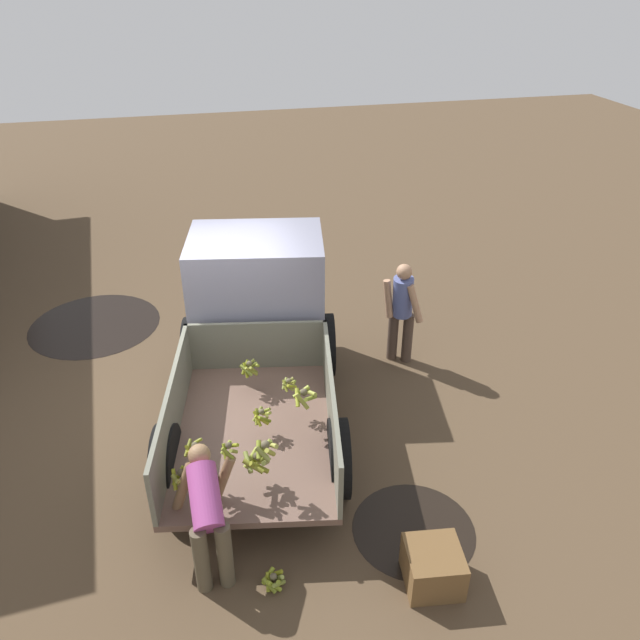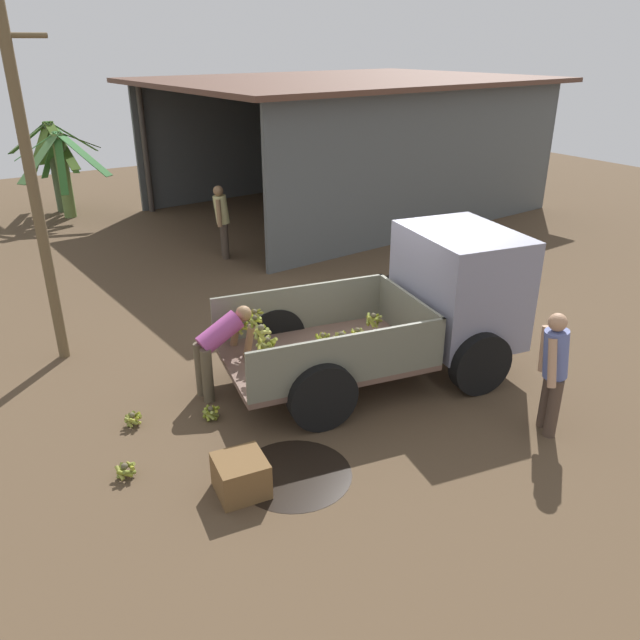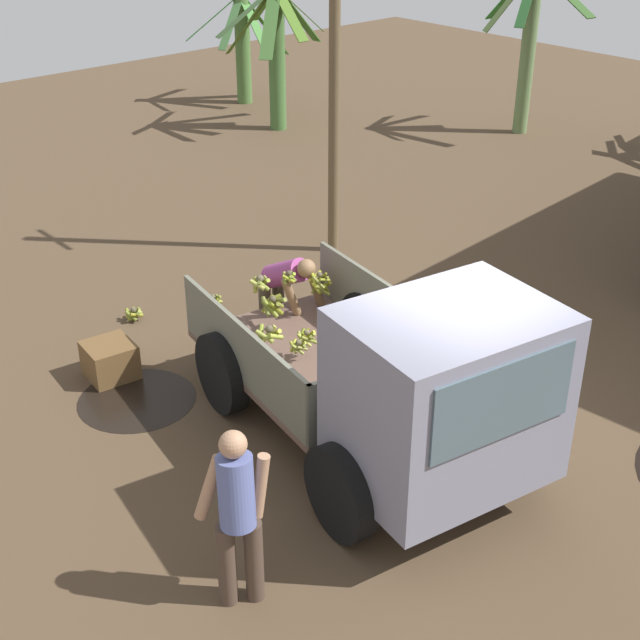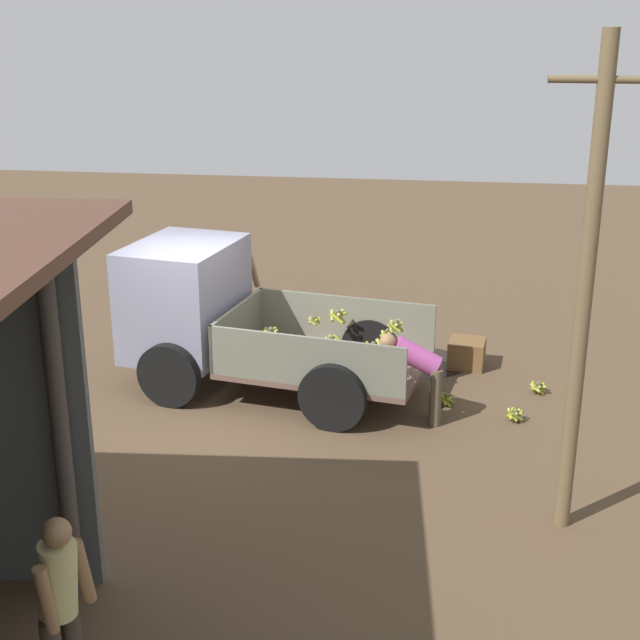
# 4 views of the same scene
# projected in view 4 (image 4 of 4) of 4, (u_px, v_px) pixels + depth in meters

# --- Properties ---
(ground) EXTENTS (36.00, 36.00, 0.00)m
(ground) POSITION_uv_depth(u_px,v_px,m) (213.00, 402.00, 12.43)
(ground) COLOR #4F3D2A
(mud_patch_1) EXTENTS (1.32, 1.32, 0.01)m
(mud_patch_1) POSITION_uv_depth(u_px,v_px,m) (425.00, 362.00, 13.85)
(mud_patch_1) COLOR black
(mud_patch_1) RESTS_ON ground
(cargo_truck) EXTENTS (4.44, 2.67, 2.06)m
(cargo_truck) POSITION_uv_depth(u_px,v_px,m) (213.00, 313.00, 12.79)
(cargo_truck) COLOR brown
(cargo_truck) RESTS_ON ground
(utility_pole) EXTENTS (1.03, 0.16, 5.03)m
(utility_pole) POSITION_uv_depth(u_px,v_px,m) (585.00, 291.00, 8.64)
(utility_pole) COLOR brown
(utility_pole) RESTS_ON ground
(person_foreground_visitor) EXTENTS (0.54, 0.56, 1.62)m
(person_foreground_visitor) POSITION_uv_depth(u_px,v_px,m) (241.00, 283.00, 14.83)
(person_foreground_visitor) COLOR #49382D
(person_foreground_visitor) RESTS_ON ground
(person_worker_loading) EXTENTS (0.84, 0.69, 1.22)m
(person_worker_loading) POSITION_uv_depth(u_px,v_px,m) (417.00, 369.00, 11.63)
(person_worker_loading) COLOR brown
(person_worker_loading) RESTS_ON ground
(person_bystander_near_shed) EXTENTS (0.42, 0.58, 1.64)m
(person_bystander_near_shed) POSITION_uv_depth(u_px,v_px,m) (60.00, 602.00, 6.77)
(person_bystander_near_shed) COLOR #40352B
(person_bystander_near_shed) RESTS_ON ground
(banana_bunch_on_ground_0) EXTENTS (0.25, 0.25, 0.19)m
(banana_bunch_on_ground_0) POSITION_uv_depth(u_px,v_px,m) (447.00, 399.00, 12.30)
(banana_bunch_on_ground_0) COLOR brown
(banana_bunch_on_ground_0) RESTS_ON ground
(banana_bunch_on_ground_1) EXTENTS (0.25, 0.24, 0.19)m
(banana_bunch_on_ground_1) POSITION_uv_depth(u_px,v_px,m) (515.00, 414.00, 11.82)
(banana_bunch_on_ground_1) COLOR brown
(banana_bunch_on_ground_1) RESTS_ON ground
(banana_bunch_on_ground_2) EXTENTS (0.25, 0.25, 0.19)m
(banana_bunch_on_ground_2) POSITION_uv_depth(u_px,v_px,m) (538.00, 387.00, 12.69)
(banana_bunch_on_ground_2) COLOR brown
(banana_bunch_on_ground_2) RESTS_ON ground
(wooden_crate_0) EXTENTS (0.60, 0.60, 0.42)m
(wooden_crate_0) POSITION_uv_depth(u_px,v_px,m) (467.00, 353.00, 13.65)
(wooden_crate_0) COLOR brown
(wooden_crate_0) RESTS_ON ground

